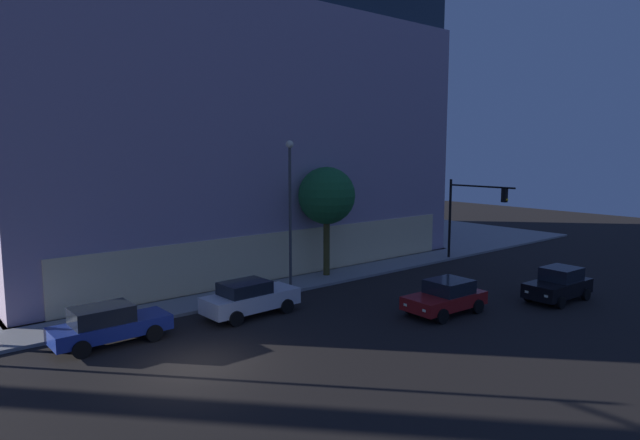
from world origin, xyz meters
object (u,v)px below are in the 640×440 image
Objects in this scene: traffic_light_far_corner at (471,206)px; sidewalk_tree at (327,196)px; street_lamp_sidewalk at (290,196)px; car_blue at (108,324)px; car_red at (446,297)px; car_black at (558,284)px; modern_building at (185,130)px; car_white at (250,298)px.

sidewalk_tree is at bearing 164.00° from traffic_light_far_corner.
car_blue is at bearing -167.68° from street_lamp_sidewalk.
car_blue is at bearing 156.49° from car_red.
car_black reaches higher than car_red.
car_red is at bearing -23.51° from car_blue.
modern_building reaches higher than car_white.
car_blue is at bearing 176.76° from car_white.
car_black is at bearing -30.18° from car_white.
modern_building is 5.45× the size of traffic_light_far_corner.
car_white is at bearing -3.24° from car_blue.
sidewalk_tree reaches higher than car_red.
car_blue is 1.10× the size of car_red.
modern_building is at bearing 72.59° from car_white.
car_blue is at bearing -124.17° from modern_building.
car_red is 1.03× the size of car_black.
sidewalk_tree is at bearing 117.02° from car_black.
car_white is at bearing 142.69° from car_red.
street_lamp_sidewalk is 1.73× the size of car_white.
car_black is (6.37, -2.36, 0.03)m from car_red.
modern_building is 6.60× the size of car_blue.
car_red is at bearing -70.23° from street_lamp_sidewalk.
car_red is at bearing -37.31° from car_white.
modern_building is 22.44m from traffic_light_far_corner.
car_red is (7.48, -5.70, -0.04)m from car_white.
traffic_light_far_corner is at bearing -8.58° from street_lamp_sidewalk.
car_red is at bearing 159.69° from car_black.
car_black is (9.41, -10.81, -4.43)m from street_lamp_sidewalk.
traffic_light_far_corner is 1.37× the size of car_black.
car_black is (13.85, -8.06, -0.01)m from car_white.
sidewalk_tree is 10.27m from car_red.
sidewalk_tree is at bearing -81.83° from modern_building.
traffic_light_far_corner is at bearing 62.49° from car_black.
street_lamp_sidewalk is at bearing 171.42° from traffic_light_far_corner.
car_white is (-7.88, -3.66, -4.17)m from sidewalk_tree.
sidewalk_tree reaches higher than car_blue.
modern_building is 28.95m from car_black.
modern_building is 25.63m from car_red.
modern_building is 15.51m from sidewalk_tree.
sidewalk_tree is 13.80m from car_black.
car_red is at bearing -92.45° from sidewalk_tree.
car_white is at bearing 149.82° from car_black.
traffic_light_far_corner is 25.05m from car_blue.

